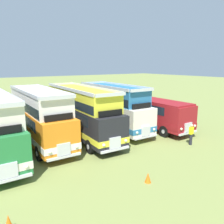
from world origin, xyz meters
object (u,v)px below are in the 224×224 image
(bus_third_in_row, at_px, (39,116))
(cone_mid_row, at_px, (9,223))
(bus_fifth_in_row, at_px, (113,106))
(bus_fourth_in_row, at_px, (81,111))
(bus_sixth_in_row, at_px, (145,110))
(cone_far_end, at_px, (148,178))
(marshal_person, at_px, (191,134))

(bus_third_in_row, distance_m, cone_mid_row, 10.65)
(bus_third_in_row, height_order, bus_fifth_in_row, same)
(bus_fourth_in_row, xyz_separation_m, bus_fifth_in_row, (3.61, 0.24, -0.01))
(bus_fifth_in_row, relative_size, bus_sixth_in_row, 0.89)
(cone_mid_row, bearing_deg, bus_sixth_in_row, 29.94)
(bus_fifth_in_row, distance_m, cone_far_end, 10.91)
(bus_third_in_row, bearing_deg, cone_mid_row, -114.64)
(bus_fourth_in_row, xyz_separation_m, marshal_person, (6.29, -6.98, -1.47))
(cone_far_end, bearing_deg, marshal_person, 19.68)
(bus_fourth_in_row, xyz_separation_m, cone_far_end, (-0.81, -9.52, -2.08))
(bus_fourth_in_row, relative_size, bus_sixth_in_row, 1.02)
(cone_far_end, xyz_separation_m, marshal_person, (7.10, 2.54, 0.60))
(bus_sixth_in_row, relative_size, marshal_person, 6.41)
(bus_fourth_in_row, height_order, cone_mid_row, bus_fourth_in_row)
(bus_third_in_row, relative_size, cone_far_end, 17.76)
(cone_far_end, distance_m, marshal_person, 7.57)
(bus_fifth_in_row, bearing_deg, bus_third_in_row, 179.56)
(bus_fourth_in_row, relative_size, bus_fifth_in_row, 1.14)
(bus_fifth_in_row, xyz_separation_m, bus_sixth_in_row, (3.61, -0.70, -0.60))
(cone_mid_row, height_order, marshal_person, marshal_person)
(bus_fifth_in_row, height_order, cone_far_end, bus_fifth_in_row)
(bus_fourth_in_row, xyz_separation_m, cone_mid_row, (-7.97, -9.21, -2.02))
(bus_fourth_in_row, bearing_deg, cone_far_end, -94.87)
(cone_far_end, bearing_deg, bus_sixth_in_row, 48.47)
(bus_third_in_row, distance_m, marshal_person, 12.38)
(marshal_person, bearing_deg, bus_fourth_in_row, 132.04)
(cone_mid_row, bearing_deg, bus_fourth_in_row, 49.11)
(bus_sixth_in_row, height_order, cone_far_end, bus_sixth_in_row)
(cone_mid_row, height_order, cone_far_end, cone_mid_row)
(bus_fifth_in_row, distance_m, marshal_person, 7.84)
(bus_fourth_in_row, bearing_deg, bus_third_in_row, 175.32)
(bus_fourth_in_row, height_order, bus_sixth_in_row, bus_fourth_in_row)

